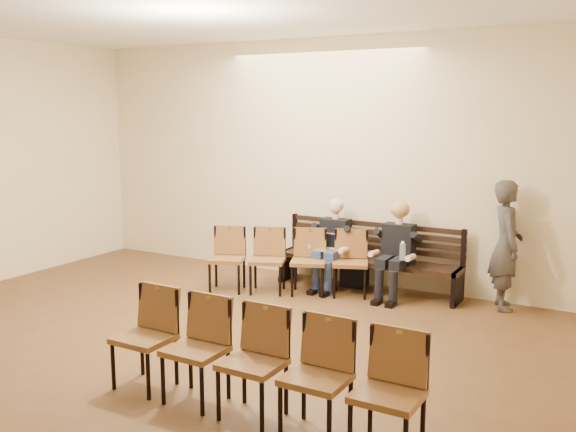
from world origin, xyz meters
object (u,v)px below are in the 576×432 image
at_px(passerby, 507,235).
at_px(water_bottle, 402,260).
at_px(chair_row_front, 288,261).
at_px(chair_row_back, 252,364).
at_px(seated_woman, 396,254).
at_px(laptop, 327,251).
at_px(seated_man, 332,247).
at_px(bag, 355,277).
at_px(bench, 367,275).

bearing_deg(passerby, water_bottle, 87.35).
bearing_deg(chair_row_front, chair_row_back, -87.00).
height_order(seated_woman, laptop, seated_woman).
relative_size(seated_woman, laptop, 3.71).
bearing_deg(seated_man, laptop, -88.96).
bearing_deg(laptop, bag, 58.53).
height_order(bench, seated_man, seated_man).
bearing_deg(chair_row_front, seated_woman, -0.49).
height_order(seated_man, laptop, seated_man).
xyz_separation_m(seated_man, chair_row_front, (-0.42, -0.53, -0.15)).
distance_m(chair_row_front, chair_row_back, 3.60).
bearing_deg(water_bottle, chair_row_front, -168.18).
distance_m(water_bottle, passerby, 1.32).
distance_m(seated_man, water_bottle, 1.12).
bearing_deg(seated_woman, bench, 165.17).
bearing_deg(laptop, chair_row_back, -73.33).
bearing_deg(chair_row_front, passerby, -6.44).
relative_size(bench, chair_row_front, 1.20).
bearing_deg(seated_woman, water_bottle, -52.41).
distance_m(seated_man, bag, 0.57).
relative_size(passerby, chair_row_back, 0.67).
bearing_deg(seated_woman, bag, 162.18).
height_order(laptop, chair_row_front, chair_row_front).
distance_m(bench, chair_row_back, 3.97).
height_order(seated_man, seated_woman, seated_man).
bearing_deg(water_bottle, laptop, 178.75).
height_order(bag, chair_row_back, chair_row_back).
distance_m(bench, chair_row_front, 1.13).
bearing_deg(bag, laptop, -121.23).
bearing_deg(passerby, seated_woman, 76.64).
xyz_separation_m(seated_woman, laptop, (-0.93, -0.19, -0.02)).
distance_m(seated_woman, chair_row_front, 1.46).
relative_size(bench, passerby, 1.38).
xyz_separation_m(seated_woman, passerby, (1.36, 0.22, 0.35)).
xyz_separation_m(seated_woman, chair_row_back, (0.16, -3.79, -0.13)).
relative_size(seated_man, seated_woman, 1.01).
bearing_deg(passerby, chair_row_front, 82.91).
bearing_deg(water_bottle, chair_row_back, -90.00).
height_order(laptop, water_bottle, water_bottle).
xyz_separation_m(water_bottle, passerby, (1.20, 0.43, 0.37)).
xyz_separation_m(chair_row_front, chair_row_back, (1.51, -3.26, 0.01)).
xyz_separation_m(laptop, passerby, (2.29, 0.41, 0.38)).
bearing_deg(chair_row_front, bench, 13.99).
height_order(seated_man, chair_row_back, seated_man).
xyz_separation_m(seated_man, seated_woman, (0.94, 0.00, -0.01)).
height_order(bag, chair_row_front, chair_row_front).
relative_size(laptop, chair_row_back, 0.11).
height_order(water_bottle, bag, water_bottle).
bearing_deg(seated_man, bag, 41.19).
xyz_separation_m(laptop, water_bottle, (1.10, -0.02, 0.01)).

